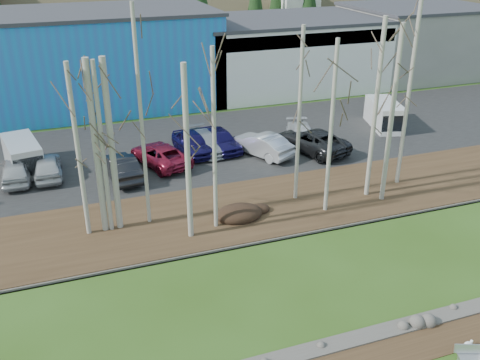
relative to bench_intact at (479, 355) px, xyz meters
name	(u,v)px	position (x,y,z in m)	size (l,w,h in m)	color
dirt_strip	(388,352)	(-2.72, 1.61, -0.38)	(80.00, 1.80, 0.03)	#382616
near_bank_rocks	(373,335)	(-2.72, 2.61, -0.40)	(80.00, 0.80, 0.50)	#47423D
river	(324,277)	(-2.72, 6.71, -0.40)	(80.00, 8.00, 0.90)	#111A33
far_bank_rocks	(287,234)	(-2.72, 10.81, -0.40)	(80.00, 0.80, 0.46)	#47423D
far_bank	(264,206)	(-2.72, 14.01, -0.32)	(80.00, 7.00, 0.15)	#382616
parking_lot	(210,144)	(-2.72, 24.51, -0.33)	(80.00, 14.00, 0.14)	black
building_blue	(100,57)	(-8.72, 38.51, 3.76)	(20.40, 12.24, 8.30)	blue
building_white	(283,52)	(9.28, 38.50, 3.01)	(18.36, 12.24, 6.80)	white
building_grey	(416,40)	(25.28, 38.51, 3.26)	(14.28, 12.24, 7.30)	slate
bench_intact	(479,355)	(0.00, 0.00, 0.00)	(1.65, 1.01, 0.80)	#B3B4B7
seagull	(468,344)	(0.28, 0.80, -0.22)	(0.44, 0.21, 0.32)	gold
dirt_mound	(239,213)	(-4.53, 13.14, 0.01)	(2.63, 1.85, 0.52)	black
birch_0	(78,153)	(-12.43, 14.22, 4.21)	(0.23, 0.23, 8.92)	#B2AE9F
birch_1	(141,121)	(-9.23, 14.37, 5.44)	(0.20, 0.20, 11.37)	#B2AE9F
birch_2	(112,148)	(-10.82, 14.30, 4.26)	(0.32, 0.32, 9.01)	#B2AE9F
birch_3	(214,142)	(-5.99, 12.69, 4.48)	(0.21, 0.21, 9.46)	#B2AE9F
birch_4	(187,155)	(-7.51, 12.16, 4.21)	(0.28, 0.28, 8.92)	#B2AE9F
birch_5	(299,117)	(-0.60, 14.28, 4.71)	(0.21, 0.21, 9.91)	#B2AE9F
birch_6	(331,130)	(0.34, 12.36, 4.50)	(0.22, 0.22, 9.50)	#B2AE9F
birch_7	(392,117)	(4.11, 12.45, 4.77)	(0.27, 0.27, 10.03)	#B2AE9F
birch_8	(375,111)	(3.58, 13.27, 4.90)	(0.26, 0.26, 10.29)	#B2AE9F
birch_9	(409,94)	(6.32, 14.12, 5.40)	(0.24, 0.24, 11.30)	#B2AE9F
birch_10	(96,149)	(-11.57, 14.30, 4.26)	(0.32, 0.32, 9.01)	#B2AE9F
birch_11	(103,150)	(-11.27, 14.22, 4.21)	(0.23, 0.23, 8.92)	#B2AE9F
car_0	(47,166)	(-14.16, 22.36, 0.48)	(1.75, 4.36, 1.49)	#B8B8BA
car_1	(121,167)	(-9.78, 20.55, 0.51)	(1.62, 4.65, 1.53)	black
car_2	(160,155)	(-7.01, 21.87, 0.46)	(2.38, 5.17, 1.44)	maroon
car_3	(206,142)	(-3.39, 23.21, 0.42)	(1.91, 4.69, 1.36)	#A1A5AA
car_4	(193,143)	(-4.43, 23.10, 0.51)	(1.81, 4.51, 1.54)	#140F46
car_5	(262,144)	(0.00, 21.15, 0.54)	(1.68, 4.82, 1.59)	silver
car_6	(312,140)	(3.71, 20.69, 0.55)	(2.67, 5.79, 1.61)	black
car_7	(302,134)	(3.68, 22.34, 0.41)	(1.87, 4.61, 1.34)	silver
car_8	(220,140)	(-2.38, 23.10, 0.51)	(1.81, 4.51, 1.54)	#140F46
car_9	(16,170)	(-16.04, 22.36, 0.48)	(1.75, 4.36, 1.49)	#B8B8BA
van_white	(385,115)	(11.46, 23.29, 0.76)	(3.13, 5.01, 2.04)	white
van_grey	(23,156)	(-15.57, 23.99, 0.73)	(2.67, 4.78, 1.97)	silver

